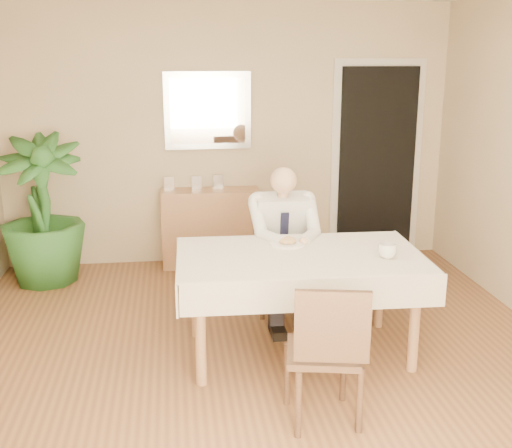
{
  "coord_description": "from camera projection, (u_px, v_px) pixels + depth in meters",
  "views": [
    {
      "loc": [
        -0.57,
        -3.95,
        2.12
      ],
      "look_at": [
        0.0,
        0.35,
        0.95
      ],
      "focal_mm": 45.0,
      "sensor_mm": 36.0,
      "label": 1
    }
  ],
  "objects": [
    {
      "name": "photo_frame_left",
      "position": [
        169.0,
        184.0,
        6.35
      ],
      "size": [
        0.1,
        0.02,
        0.14
      ],
      "primitive_type": "cube",
      "color": "silver",
      "rests_on": "sideboard"
    },
    {
      "name": "dining_table",
      "position": [
        300.0,
        265.0,
        4.49
      ],
      "size": [
        1.74,
        1.06,
        0.75
      ],
      "rotation": [
        0.0,
        0.0,
        -0.03
      ],
      "color": "#9F7249",
      "rests_on": "ground"
    },
    {
      "name": "chair_near",
      "position": [
        327.0,
        348.0,
        3.64
      ],
      "size": [
        0.49,
        0.49,
        0.88
      ],
      "rotation": [
        0.0,
        0.0,
        -0.2
      ],
      "color": "#452D1D",
      "rests_on": "ground"
    },
    {
      "name": "potted_palm",
      "position": [
        41.0,
        210.0,
        5.93
      ],
      "size": [
        0.82,
        0.82,
        1.39
      ],
      "primitive_type": "imported",
      "rotation": [
        0.0,
        0.0,
        0.05
      ],
      "color": "#22531E",
      "rests_on": "ground"
    },
    {
      "name": "chair_far",
      "position": [
        279.0,
        253.0,
        5.38
      ],
      "size": [
        0.41,
        0.41,
        0.86
      ],
      "rotation": [
        0.0,
        0.0,
        0.02
      ],
      "color": "#452D1D",
      "rests_on": "ground"
    },
    {
      "name": "seated_man",
      "position": [
        285.0,
        239.0,
        5.06
      ],
      "size": [
        0.48,
        0.72,
        1.24
      ],
      "color": "silver",
      "rests_on": "ground"
    },
    {
      "name": "knife",
      "position": [
        294.0,
        243.0,
        4.63
      ],
      "size": [
        0.01,
        0.13,
        0.01
      ],
      "primitive_type": "cylinder",
      "rotation": [
        1.57,
        0.0,
        0.0
      ],
      "color": "silver",
      "rests_on": "dining_table"
    },
    {
      "name": "plate",
      "position": [
        287.0,
        243.0,
        4.69
      ],
      "size": [
        0.26,
        0.26,
        0.02
      ],
      "primitive_type": "cylinder",
      "color": "white",
      "rests_on": "dining_table"
    },
    {
      "name": "window",
      "position": [
        398.0,
        320.0,
        1.66
      ],
      "size": [
        1.34,
        0.04,
        1.44
      ],
      "color": "silver",
      "rests_on": "room"
    },
    {
      "name": "sideboard",
      "position": [
        211.0,
        228.0,
        6.5
      ],
      "size": [
        0.98,
        0.35,
        0.78
      ],
      "primitive_type": "cube",
      "rotation": [
        0.0,
        0.0,
        -0.02
      ],
      "color": "#9F7249",
      "rests_on": "ground"
    },
    {
      "name": "room",
      "position": [
        263.0,
        185.0,
        4.07
      ],
      "size": [
        5.0,
        5.02,
        2.6
      ],
      "color": "brown",
      "rests_on": "ground"
    },
    {
      "name": "food",
      "position": [
        287.0,
        241.0,
        4.68
      ],
      "size": [
        0.14,
        0.14,
        0.06
      ],
      "primitive_type": "ellipsoid",
      "color": "#9A7644",
      "rests_on": "dining_table"
    },
    {
      "name": "mirror",
      "position": [
        208.0,
        111.0,
        6.34
      ],
      "size": [
        0.86,
        0.04,
        0.76
      ],
      "color": "silver",
      "rests_on": "room"
    },
    {
      "name": "photo_frame_right",
      "position": [
        218.0,
        182.0,
        6.45
      ],
      "size": [
        0.1,
        0.02,
        0.14
      ],
      "primitive_type": "cube",
      "color": "silver",
      "rests_on": "sideboard"
    },
    {
      "name": "coffee_mug",
      "position": [
        387.0,
        251.0,
        4.38
      ],
      "size": [
        0.17,
        0.17,
        0.1
      ],
      "primitive_type": "imported",
      "rotation": [
        0.0,
        0.0,
        -0.41
      ],
      "color": "white",
      "rests_on": "dining_table"
    },
    {
      "name": "fork",
      "position": [
        283.0,
        244.0,
        4.62
      ],
      "size": [
        0.01,
        0.13,
        0.01
      ],
      "primitive_type": "cylinder",
      "rotation": [
        1.57,
        0.0,
        0.0
      ],
      "color": "silver",
      "rests_on": "dining_table"
    },
    {
      "name": "doorway",
      "position": [
        376.0,
        162.0,
        6.7
      ],
      "size": [
        0.96,
        0.07,
        2.1
      ],
      "color": "silver",
      "rests_on": "ground"
    },
    {
      "name": "photo_frame_center",
      "position": [
        196.0,
        183.0,
        6.38
      ],
      "size": [
        0.1,
        0.02,
        0.14
      ],
      "primitive_type": "cube",
      "color": "silver",
      "rests_on": "sideboard"
    }
  ]
}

